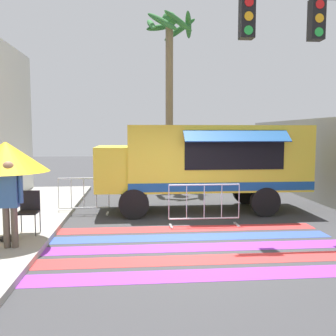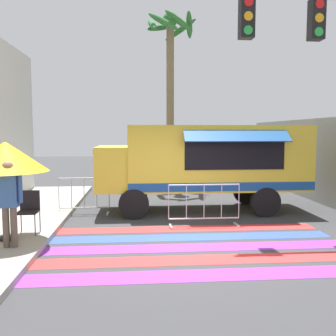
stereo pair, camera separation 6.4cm
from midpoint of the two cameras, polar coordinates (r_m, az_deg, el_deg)
The scene contains 10 objects.
ground_plane at distance 8.27m, azimuth 4.19°, elevation -11.33°, with size 60.00×60.00×0.00m, color #38383A.
crosswalk_painted at distance 7.97m, azimuth 4.55°, elevation -11.96°, with size 6.40×3.60×0.01m.
food_truck at distance 11.34m, azimuth 5.10°, elevation 1.25°, with size 6.21×2.52×2.59m.
traffic_signal_pole at distance 9.56m, azimuth 21.90°, elevation 15.80°, with size 3.77×0.29×5.79m.
patio_umbrella at distance 8.42m, azimuth -23.33°, elevation 1.57°, with size 1.74×1.74×2.08m.
folding_chair at distance 9.00m, azimuth -20.28°, elevation -5.67°, with size 0.44×0.44×0.95m.
vendor_person at distance 7.93m, azimuth -22.87°, elevation -4.31°, with size 0.53×0.23×1.70m.
barricade_front at distance 9.62m, azimuth 5.70°, elevation -5.70°, with size 1.83×0.44×1.08m.
barricade_side at distance 11.18m, azimuth -12.50°, elevation -4.31°, with size 1.47×0.44×1.08m.
palm_tree at distance 15.83m, azimuth 0.50°, elevation 15.59°, with size 2.20×2.28×7.22m.
Camera 2 is at (-1.21, -7.82, 2.39)m, focal length 40.00 mm.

